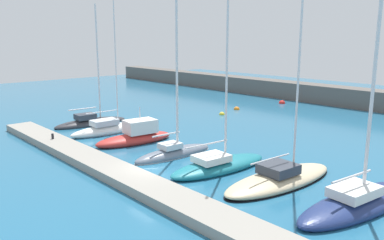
{
  "coord_description": "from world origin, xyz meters",
  "views": [
    {
      "loc": [
        20.0,
        -14.37,
        8.84
      ],
      "look_at": [
        0.0,
        3.53,
        3.16
      ],
      "focal_mm": 37.21,
      "sensor_mm": 36.0,
      "label": 1
    }
  ],
  "objects_px": {
    "sailboat_teal_fifth": "(219,164)",
    "mooring_buoy_orange": "(237,110)",
    "motorboat_red_third": "(136,136)",
    "mooring_buoy_yellow": "(222,115)",
    "sailboat_charcoal_nearest": "(91,122)",
    "sailboat_slate_fourth": "(174,152)",
    "sailboat_white_second": "(111,129)",
    "dock_bollard": "(53,136)",
    "sailboat_navy_seventh": "(359,199)",
    "mooring_buoy_red": "(282,103)",
    "sailboat_sand_sixth": "(280,178)"
  },
  "relations": [
    {
      "from": "sailboat_navy_seventh",
      "to": "mooring_buoy_orange",
      "type": "relative_size",
      "value": 26.66
    },
    {
      "from": "sailboat_white_second",
      "to": "mooring_buoy_yellow",
      "type": "bearing_deg",
      "value": -1.19
    },
    {
      "from": "sailboat_sand_sixth",
      "to": "mooring_buoy_orange",
      "type": "relative_size",
      "value": 21.6
    },
    {
      "from": "sailboat_sand_sixth",
      "to": "dock_bollard",
      "type": "height_order",
      "value": "sailboat_sand_sixth"
    },
    {
      "from": "sailboat_teal_fifth",
      "to": "mooring_buoy_orange",
      "type": "bearing_deg",
      "value": 43.48
    },
    {
      "from": "sailboat_white_second",
      "to": "sailboat_sand_sixth",
      "type": "bearing_deg",
      "value": -84.5
    },
    {
      "from": "motorboat_red_third",
      "to": "sailboat_slate_fourth",
      "type": "height_order",
      "value": "sailboat_slate_fourth"
    },
    {
      "from": "sailboat_charcoal_nearest",
      "to": "sailboat_teal_fifth",
      "type": "relative_size",
      "value": 0.84
    },
    {
      "from": "sailboat_slate_fourth",
      "to": "mooring_buoy_yellow",
      "type": "bearing_deg",
      "value": 33.4
    },
    {
      "from": "sailboat_teal_fifth",
      "to": "mooring_buoy_red",
      "type": "xyz_separation_m",
      "value": [
        -13.2,
        25.56,
        -0.39
      ]
    },
    {
      "from": "motorboat_red_third",
      "to": "sailboat_slate_fourth",
      "type": "xyz_separation_m",
      "value": [
        5.18,
        -0.12,
        -0.23
      ]
    },
    {
      "from": "sailboat_white_second",
      "to": "mooring_buoy_orange",
      "type": "distance_m",
      "value": 17.7
    },
    {
      "from": "sailboat_charcoal_nearest",
      "to": "sailboat_navy_seventh",
      "type": "xyz_separation_m",
      "value": [
        27.67,
        0.82,
        0.18
      ]
    },
    {
      "from": "sailboat_slate_fourth",
      "to": "sailboat_teal_fifth",
      "type": "relative_size",
      "value": 0.85
    },
    {
      "from": "sailboat_charcoal_nearest",
      "to": "mooring_buoy_red",
      "type": "height_order",
      "value": "sailboat_charcoal_nearest"
    },
    {
      "from": "sailboat_charcoal_nearest",
      "to": "mooring_buoy_yellow",
      "type": "xyz_separation_m",
      "value": [
        5.31,
        13.7,
        -0.28
      ]
    },
    {
      "from": "mooring_buoy_orange",
      "to": "dock_bollard",
      "type": "distance_m",
      "value": 23.58
    },
    {
      "from": "sailboat_charcoal_nearest",
      "to": "sailboat_navy_seventh",
      "type": "relative_size",
      "value": 0.63
    },
    {
      "from": "mooring_buoy_yellow",
      "to": "mooring_buoy_orange",
      "type": "xyz_separation_m",
      "value": [
        -1.05,
        3.7,
        0.0
      ]
    },
    {
      "from": "mooring_buoy_orange",
      "to": "sailboat_slate_fourth",
      "type": "bearing_deg",
      "value": -61.45
    },
    {
      "from": "sailboat_teal_fifth",
      "to": "dock_bollard",
      "type": "height_order",
      "value": "sailboat_teal_fifth"
    },
    {
      "from": "dock_bollard",
      "to": "sailboat_charcoal_nearest",
      "type": "bearing_deg",
      "value": 130.17
    },
    {
      "from": "sailboat_white_second",
      "to": "mooring_buoy_orange",
      "type": "bearing_deg",
      "value": 2.98
    },
    {
      "from": "sailboat_slate_fourth",
      "to": "mooring_buoy_orange",
      "type": "height_order",
      "value": "sailboat_slate_fourth"
    },
    {
      "from": "mooring_buoy_yellow",
      "to": "motorboat_red_third",
      "type": "bearing_deg",
      "value": -75.9
    },
    {
      "from": "sailboat_white_second",
      "to": "motorboat_red_third",
      "type": "relative_size",
      "value": 1.8
    },
    {
      "from": "mooring_buoy_red",
      "to": "mooring_buoy_orange",
      "type": "distance_m",
      "value": 7.96
    },
    {
      "from": "sailboat_slate_fourth",
      "to": "mooring_buoy_orange",
      "type": "xyz_separation_m",
      "value": [
        -9.79,
        17.98,
        -0.32
      ]
    },
    {
      "from": "mooring_buoy_yellow",
      "to": "dock_bollard",
      "type": "bearing_deg",
      "value": -90.38
    },
    {
      "from": "motorboat_red_third",
      "to": "sailboat_teal_fifth",
      "type": "xyz_separation_m",
      "value": [
        9.61,
        0.2,
        -0.16
      ]
    },
    {
      "from": "sailboat_white_second",
      "to": "sailboat_sand_sixth",
      "type": "distance_m",
      "value": 18.38
    },
    {
      "from": "sailboat_slate_fourth",
      "to": "sailboat_teal_fifth",
      "type": "xyz_separation_m",
      "value": [
        4.44,
        0.31,
        0.07
      ]
    },
    {
      "from": "sailboat_charcoal_nearest",
      "to": "mooring_buoy_orange",
      "type": "distance_m",
      "value": 17.93
    },
    {
      "from": "sailboat_sand_sixth",
      "to": "sailboat_slate_fourth",
      "type": "bearing_deg",
      "value": 102.09
    },
    {
      "from": "motorboat_red_third",
      "to": "sailboat_teal_fifth",
      "type": "distance_m",
      "value": 9.62
    },
    {
      "from": "motorboat_red_third",
      "to": "mooring_buoy_red",
      "type": "distance_m",
      "value": 26.01
    },
    {
      "from": "sailboat_slate_fourth",
      "to": "mooring_buoy_red",
      "type": "bearing_deg",
      "value": 20.67
    },
    {
      "from": "sailboat_white_second",
      "to": "motorboat_red_third",
      "type": "distance_m",
      "value": 4.46
    },
    {
      "from": "sailboat_teal_fifth",
      "to": "sailboat_sand_sixth",
      "type": "distance_m",
      "value": 4.39
    },
    {
      "from": "sailboat_teal_fifth",
      "to": "motorboat_red_third",
      "type": "bearing_deg",
      "value": 95.82
    },
    {
      "from": "motorboat_red_third",
      "to": "mooring_buoy_yellow",
      "type": "height_order",
      "value": "motorboat_red_third"
    },
    {
      "from": "sailboat_navy_seventh",
      "to": "motorboat_red_third",
      "type": "bearing_deg",
      "value": 100.56
    },
    {
      "from": "sailboat_teal_fifth",
      "to": "mooring_buoy_yellow",
      "type": "bearing_deg",
      "value": 47.97
    },
    {
      "from": "sailboat_white_second",
      "to": "dock_bollard",
      "type": "xyz_separation_m",
      "value": [
        0.76,
        -5.86,
        0.4
      ]
    },
    {
      "from": "sailboat_slate_fourth",
      "to": "sailboat_navy_seventh",
      "type": "distance_m",
      "value": 13.69
    },
    {
      "from": "sailboat_charcoal_nearest",
      "to": "sailboat_sand_sixth",
      "type": "height_order",
      "value": "sailboat_sand_sixth"
    },
    {
      "from": "motorboat_red_third",
      "to": "mooring_buoy_red",
      "type": "relative_size",
      "value": 8.27
    },
    {
      "from": "sailboat_teal_fifth",
      "to": "mooring_buoy_yellow",
      "type": "height_order",
      "value": "sailboat_teal_fifth"
    },
    {
      "from": "motorboat_red_third",
      "to": "sailboat_navy_seventh",
      "type": "bearing_deg",
      "value": -79.69
    },
    {
      "from": "sailboat_slate_fourth",
      "to": "sailboat_sand_sixth",
      "type": "height_order",
      "value": "sailboat_sand_sixth"
    }
  ]
}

